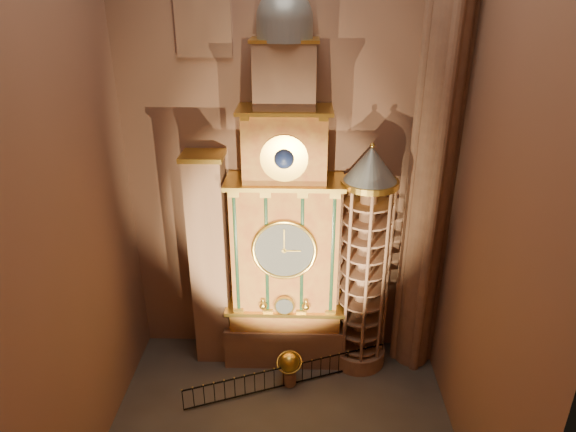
{
  "coord_description": "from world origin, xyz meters",
  "views": [
    {
      "loc": [
        0.75,
        -15.16,
        16.51
      ],
      "look_at": [
        0.19,
        3.0,
        8.33
      ],
      "focal_mm": 32.0,
      "sensor_mm": 36.0,
      "label": 1
    }
  ],
  "objects_px": {
    "astronomical_clock": "(285,232)",
    "portrait_tower": "(210,261)",
    "iron_railing": "(288,376)",
    "celestial_globe": "(289,366)",
    "stair_turret": "(364,264)"
  },
  "relations": [
    {
      "from": "astronomical_clock",
      "to": "portrait_tower",
      "type": "xyz_separation_m",
      "value": [
        -3.4,
        0.02,
        -1.53
      ]
    },
    {
      "from": "astronomical_clock",
      "to": "iron_railing",
      "type": "height_order",
      "value": "astronomical_clock"
    },
    {
      "from": "portrait_tower",
      "to": "celestial_globe",
      "type": "bearing_deg",
      "value": -29.07
    },
    {
      "from": "portrait_tower",
      "to": "stair_turret",
      "type": "bearing_deg",
      "value": -2.33
    },
    {
      "from": "portrait_tower",
      "to": "iron_railing",
      "type": "xyz_separation_m",
      "value": [
        3.61,
        -2.19,
        -4.56
      ]
    },
    {
      "from": "astronomical_clock",
      "to": "stair_turret",
      "type": "relative_size",
      "value": 1.55
    },
    {
      "from": "iron_railing",
      "to": "stair_turret",
      "type": "bearing_deg",
      "value": 30.13
    },
    {
      "from": "astronomical_clock",
      "to": "celestial_globe",
      "type": "bearing_deg",
      "value": -83.13
    },
    {
      "from": "astronomical_clock",
      "to": "iron_railing",
      "type": "xyz_separation_m",
      "value": [
        0.21,
        -2.17,
        -6.09
      ]
    },
    {
      "from": "astronomical_clock",
      "to": "iron_railing",
      "type": "relative_size",
      "value": 1.9
    },
    {
      "from": "portrait_tower",
      "to": "celestial_globe",
      "type": "xyz_separation_m",
      "value": [
        3.64,
        -2.02,
        -4.15
      ]
    },
    {
      "from": "portrait_tower",
      "to": "iron_railing",
      "type": "height_order",
      "value": "portrait_tower"
    },
    {
      "from": "astronomical_clock",
      "to": "celestial_globe",
      "type": "height_order",
      "value": "astronomical_clock"
    },
    {
      "from": "stair_turret",
      "to": "astronomical_clock",
      "type": "bearing_deg",
      "value": 175.7
    },
    {
      "from": "stair_turret",
      "to": "iron_railing",
      "type": "bearing_deg",
      "value": -149.87
    }
  ]
}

